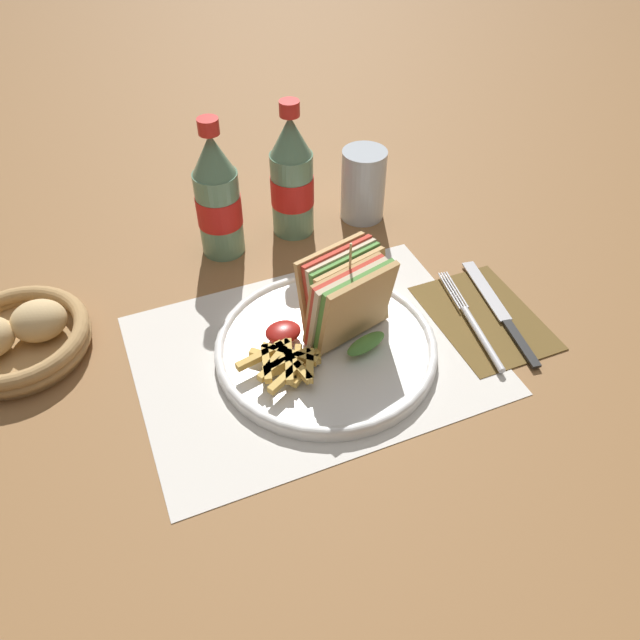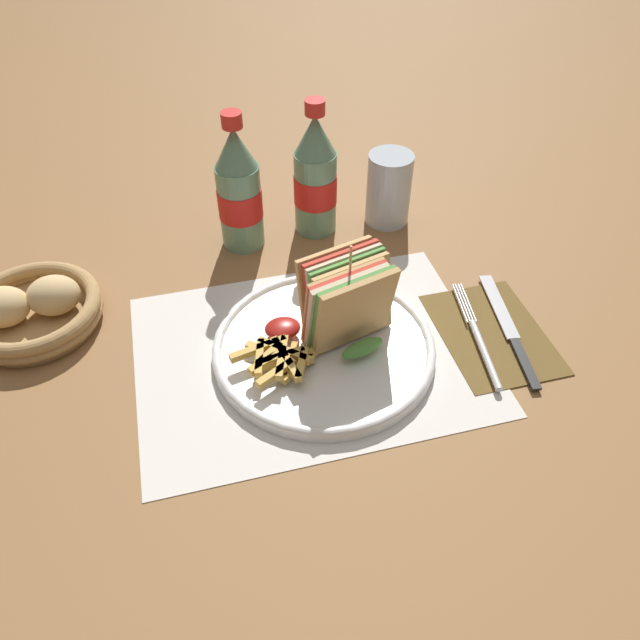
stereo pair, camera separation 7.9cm
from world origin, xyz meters
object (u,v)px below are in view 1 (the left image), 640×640
at_px(plate_main, 326,347).
at_px(bread_basket, 16,338).
at_px(coke_bottle_far, 292,179).
at_px(club_sandwich, 348,299).
at_px(glass_near, 363,189).
at_px(knife, 500,312).
at_px(coke_bottle_near, 218,198).
at_px(fork, 476,328).

distance_m(plate_main, bread_basket, 0.39).
bearing_deg(coke_bottle_far, club_sandwich, -95.35).
bearing_deg(plate_main, glass_near, 56.44).
bearing_deg(coke_bottle_far, knife, -57.55).
bearing_deg(glass_near, coke_bottle_near, -179.30).
bearing_deg(bread_basket, glass_near, 11.78).
relative_size(coke_bottle_near, glass_near, 1.84).
distance_m(club_sandwich, glass_near, 0.29).
bearing_deg(bread_basket, club_sandwich, -19.65).
distance_m(coke_bottle_near, coke_bottle_far, 0.12).
bearing_deg(plate_main, coke_bottle_near, 102.77).
xyz_separation_m(club_sandwich, knife, (0.21, -0.04, -0.06)).
height_order(club_sandwich, coke_bottle_far, coke_bottle_far).
distance_m(glass_near, bread_basket, 0.55).
height_order(fork, knife, fork).
relative_size(plate_main, glass_near, 2.45).
xyz_separation_m(knife, bread_basket, (-0.61, 0.18, 0.02)).
bearing_deg(club_sandwich, coke_bottle_far, 84.65).
height_order(club_sandwich, glass_near, club_sandwich).
relative_size(club_sandwich, coke_bottle_near, 0.66).
bearing_deg(plate_main, club_sandwich, 19.52).
xyz_separation_m(coke_bottle_far, glass_near, (0.12, -0.01, -0.04)).
height_order(club_sandwich, bread_basket, club_sandwich).
relative_size(fork, coke_bottle_near, 0.92).
bearing_deg(bread_basket, knife, -16.38).
distance_m(plate_main, coke_bottle_near, 0.28).
height_order(fork, coke_bottle_far, coke_bottle_far).
xyz_separation_m(fork, coke_bottle_far, (-0.14, 0.32, 0.08)).
relative_size(coke_bottle_near, bread_basket, 1.17).
bearing_deg(glass_near, fork, -85.97).
xyz_separation_m(coke_bottle_near, bread_basket, (-0.30, -0.11, -0.07)).
bearing_deg(bread_basket, plate_main, -22.98).
bearing_deg(bread_basket, coke_bottle_near, 19.89).
bearing_deg(coke_bottle_near, plate_main, -77.23).
bearing_deg(fork, coke_bottle_far, 122.85).
distance_m(plate_main, glass_near, 0.32).
bearing_deg(coke_bottle_far, fork, -66.04).
height_order(fork, glass_near, glass_near).
distance_m(fork, coke_bottle_far, 0.35).
xyz_separation_m(knife, glass_near, (-0.07, 0.29, 0.04)).
bearing_deg(coke_bottle_near, club_sandwich, -69.51).
height_order(plate_main, club_sandwich, club_sandwich).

